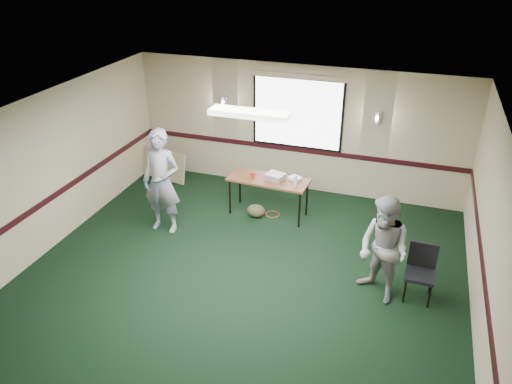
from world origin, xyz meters
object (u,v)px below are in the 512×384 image
(person_left, at_px, (162,182))
(person_right, at_px, (384,250))
(folding_table, at_px, (268,182))
(conference_chair, at_px, (421,267))
(projector, at_px, (275,176))

(person_left, distance_m, person_right, 4.10)
(person_left, bearing_deg, folding_table, 34.66)
(conference_chair, xyz_separation_m, person_right, (-0.57, -0.24, 0.34))
(folding_table, height_order, person_right, person_right)
(projector, relative_size, conference_chair, 0.39)
(conference_chair, bearing_deg, person_left, 174.70)
(folding_table, distance_m, person_right, 3.01)
(conference_chair, bearing_deg, person_right, -156.40)
(folding_table, bearing_deg, person_right, -35.44)
(folding_table, relative_size, person_right, 0.94)
(folding_table, height_order, person_left, person_left)
(projector, relative_size, person_left, 0.17)
(person_left, height_order, person_right, person_left)
(folding_table, xyz_separation_m, person_right, (2.35, -1.88, 0.13))
(person_left, xyz_separation_m, person_right, (4.03, -0.75, -0.14))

